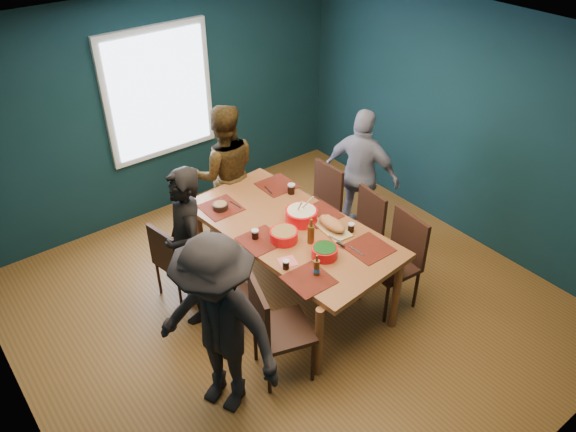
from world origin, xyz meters
The scene contains 26 objects.
room centered at (0.00, 0.27, 1.37)m, with size 5.01×5.01×2.71m.
dining_table centered at (0.18, 0.19, 0.76)m, with size 1.31×2.30×0.84m.
chair_left_far centered at (-0.81, 0.86, 0.52)m, with size 0.47×0.47×0.89m.
chair_left_mid centered at (-0.64, 0.13, 0.48)m, with size 0.45×0.45×0.83m.
chair_left_near centered at (-0.62, -0.58, 0.60)m, with size 0.59×0.59×1.04m.
chair_right_far centered at (1.02, 0.70, 0.57)m, with size 0.46×0.46×0.98m.
chair_right_mid centered at (1.07, 0.06, 0.54)m, with size 0.45×0.45×0.94m.
chair_right_near centered at (0.95, -0.57, 0.60)m, with size 0.50×0.50×1.02m.
person_far_left centered at (-0.79, 0.54, 0.83)m, with size 0.60×0.40×1.66m, color black.
person_back centered at (0.23, 1.50, 0.83)m, with size 0.81×0.63×1.66m, color black.
person_right centered at (1.51, 0.56, 0.79)m, with size 0.93×0.39×1.59m, color white.
person_near_left centered at (-1.13, -0.55, 0.86)m, with size 1.11×0.64×1.72m, color black.
bowl_salad centered at (-0.01, 0.06, 0.90)m, with size 0.27×0.27×0.11m.
bowl_dumpling centered at (0.33, 0.21, 0.91)m, with size 0.33×0.33×0.30m.
bowl_herbs centered at (0.14, -0.36, 0.90)m, with size 0.24×0.24×0.11m.
cutting_board centered at (0.47, -0.09, 0.89)m, with size 0.27×0.53×0.12m.
small_bowl centered at (-0.20, 0.89, 0.88)m, with size 0.16×0.16×0.07m.
beer_bottle_a centered at (-0.09, -0.52, 0.92)m, with size 0.06×0.06×0.22m.
beer_bottle_b centered at (0.17, -0.12, 0.94)m, with size 0.07×0.07×0.26m.
cola_glass_a centered at (-0.25, -0.28, 0.89)m, with size 0.06×0.06×0.09m.
cola_glass_b centered at (0.60, -0.22, 0.89)m, with size 0.07×0.07×0.09m.
cola_glass_c centered at (0.57, 0.68, 0.90)m, with size 0.08×0.08×0.11m.
cola_glass_d centered at (-0.21, 0.25, 0.89)m, with size 0.07×0.07×0.10m.
napkin_a centered at (0.59, 0.24, 0.84)m, with size 0.16×0.16×0.00m, color #DC5C60.
napkin_b centered at (-0.18, -0.22, 0.84)m, with size 0.16×0.16×0.00m, color #DC5C60.
napkin_c centered at (0.51, -0.50, 0.84)m, with size 0.13×0.13×0.00m, color #DC5C60.
Camera 1 is at (-2.60, -3.35, 4.07)m, focal length 35.00 mm.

